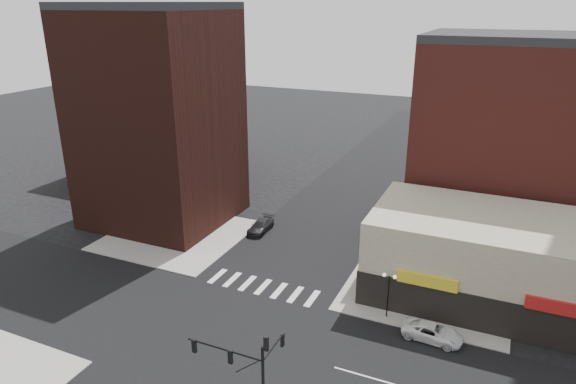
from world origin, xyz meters
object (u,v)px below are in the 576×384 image
at_px(dark_sedan_north, 261,226).
at_px(street_lamp_ne, 389,285).
at_px(traffic_signal, 252,367).
at_px(white_suv, 432,332).

bearing_deg(dark_sedan_north, street_lamp_ne, -33.83).
xyz_separation_m(traffic_signal, dark_sedan_north, (-13.31, 27.37, -4.28)).
bearing_deg(traffic_signal, dark_sedan_north, 115.93).
height_order(white_suv, dark_sedan_north, dark_sedan_north).
xyz_separation_m(street_lamp_ne, dark_sedan_north, (-18.07, 11.54, -2.60)).
bearing_deg(white_suv, dark_sedan_north, 63.35).
xyz_separation_m(white_suv, dark_sedan_north, (-22.19, 13.04, 0.01)).
distance_m(white_suv, dark_sedan_north, 25.74).
distance_m(traffic_signal, white_suv, 17.40).
height_order(street_lamp_ne, dark_sedan_north, street_lamp_ne).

